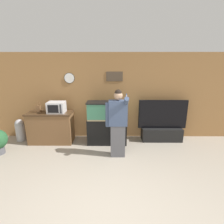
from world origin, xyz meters
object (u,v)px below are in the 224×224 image
object	(u,v)px
aquarium_on_stand	(107,123)
trash_bin	(20,130)
knife_block	(38,109)
person_standing	(118,123)
microwave	(56,107)
counter_island	(51,127)
tv_on_stand	(162,129)

from	to	relation	value
aquarium_on_stand	trash_bin	xyz separation A→B (m)	(-2.65, 0.17, -0.28)
knife_block	person_standing	xyz separation A→B (m)	(2.25, -0.80, -0.14)
person_standing	trash_bin	distance (m)	3.13
aquarium_on_stand	person_standing	xyz separation A→B (m)	(0.29, -0.76, 0.26)
knife_block	trash_bin	xyz separation A→B (m)	(-0.69, 0.12, -0.69)
person_standing	microwave	bearing A→B (deg)	155.66
person_standing	knife_block	bearing A→B (deg)	160.48
counter_island	aquarium_on_stand	bearing A→B (deg)	-1.79
knife_block	aquarium_on_stand	size ratio (longest dim) A/B	0.25
microwave	counter_island	bearing A→B (deg)	172.83
microwave	aquarium_on_stand	size ratio (longest dim) A/B	0.38
microwave	aquarium_on_stand	world-z (taller)	aquarium_on_stand
counter_island	aquarium_on_stand	size ratio (longest dim) A/B	1.04
tv_on_stand	person_standing	bearing A→B (deg)	-145.34
tv_on_stand	microwave	bearing A→B (deg)	-176.89
aquarium_on_stand	tv_on_stand	xyz separation A→B (m)	(1.66, 0.19, -0.26)
microwave	knife_block	distance (m)	0.53
aquarium_on_stand	trash_bin	bearing A→B (deg)	176.42
knife_block	counter_island	bearing A→B (deg)	1.67
counter_island	person_standing	xyz separation A→B (m)	(1.94, -0.81, 0.43)
microwave	tv_on_stand	xyz separation A→B (m)	(3.09, 0.17, -0.72)
counter_island	tv_on_stand	bearing A→B (deg)	2.42
aquarium_on_stand	trash_bin	size ratio (longest dim) A/B	1.87
counter_island	trash_bin	size ratio (longest dim) A/B	1.95
tv_on_stand	trash_bin	bearing A→B (deg)	-179.65
tv_on_stand	aquarium_on_stand	bearing A→B (deg)	-173.39
trash_bin	counter_island	bearing A→B (deg)	-6.54
aquarium_on_stand	tv_on_stand	bearing A→B (deg)	6.61
knife_block	aquarium_on_stand	bearing A→B (deg)	-1.25
trash_bin	microwave	bearing A→B (deg)	-6.66
counter_island	trash_bin	world-z (taller)	counter_island
counter_island	microwave	world-z (taller)	microwave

